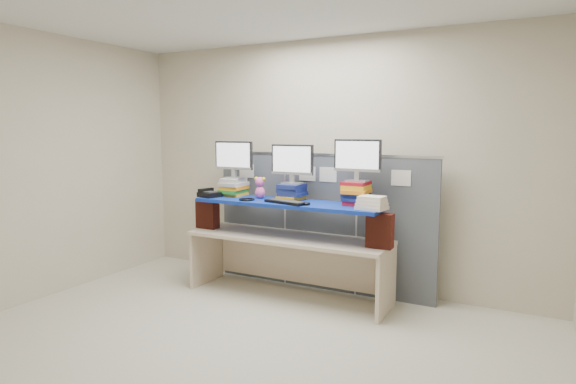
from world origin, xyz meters
The scene contains 18 objects.
room centered at (0.00, 0.00, 1.40)m, with size 5.00×4.00×2.80m.
cubicle_partition centered at (0.00, 1.78, 0.77)m, with size 2.60×0.06×1.53m.
desk centered at (-0.19, 1.36, 0.53)m, with size 2.19×0.65×0.66m.
brick_pier_left centered at (-1.20, 1.30, 0.83)m, with size 0.24×0.13×0.33m, color maroon.
brick_pier_right centered at (0.83, 1.31, 0.83)m, with size 0.24×0.13×0.33m, color maroon.
blue_board centered at (-0.19, 1.36, 1.02)m, with size 2.04×0.51×0.04m, color navy.
book_stack_left centered at (-0.95, 1.47, 1.13)m, with size 0.26×0.31×0.20m.
book_stack_center centered at (-0.20, 1.48, 1.12)m, with size 0.26×0.30×0.17m.
book_stack_right centered at (0.53, 1.48, 1.16)m, with size 0.27×0.32×0.23m.
monitor_left centered at (-0.94, 1.47, 1.47)m, with size 0.48×0.14×0.42m.
monitor_center centered at (-0.20, 1.48, 1.45)m, with size 0.48×0.14×0.42m.
monitor_right centered at (0.53, 1.48, 1.51)m, with size 0.48×0.14×0.42m.
keyboard centered at (-0.14, 1.23, 1.05)m, with size 0.49×0.26×0.03m.
mouse centered at (0.10, 1.22, 1.05)m, with size 0.05×0.10×0.03m, color black.
desk_phone centered at (-1.13, 1.26, 1.07)m, with size 0.25×0.24×0.09m.
headset centered at (-0.62, 1.23, 1.05)m, with size 0.17×0.17×0.02m, color black.
plush_toy centered at (-0.57, 1.42, 1.16)m, with size 0.14×0.10×0.24m.
binder_stack centered at (0.75, 1.27, 1.10)m, with size 0.29×0.24×0.13m.
Camera 1 is at (2.15, -3.06, 1.78)m, focal length 30.00 mm.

